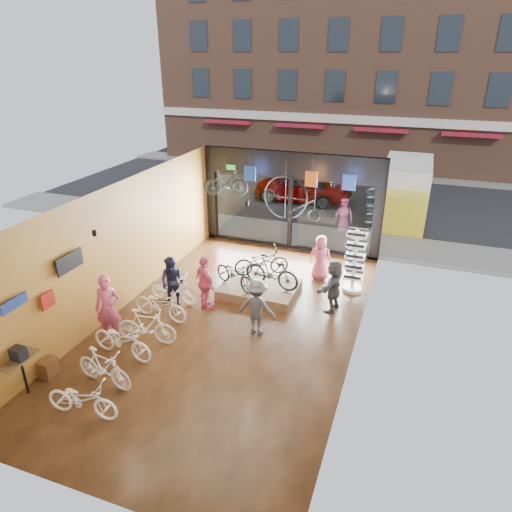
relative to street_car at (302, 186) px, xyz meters
The scene contains 36 objects.
ground_plane 12.08m from the street_car, 85.05° to the right, with size 7.00×12.00×0.04m, color black.
ceiling 12.41m from the street_car, 85.05° to the right, with size 7.00×12.00×0.04m, color black.
wall_left 12.30m from the street_car, 101.68° to the right, with size 0.04×12.00×3.80m, color #B27523.
wall_right 12.88m from the street_car, 69.20° to the right, with size 0.04×12.00×3.80m, color beige.
wall_back 18.08m from the street_car, 86.70° to the right, with size 7.00×0.04×3.80m, color beige.
storefront 6.18m from the street_car, 80.18° to the right, with size 7.00×0.26×3.80m, color black, non-canonical shape.
exit_sign 6.65m from the street_car, 102.54° to the right, with size 0.35×0.06×0.18m, color #198C26.
street_road 3.29m from the street_car, 70.91° to the left, with size 30.00×18.00×0.02m, color black.
sidewalk_near 4.97m from the street_car, 77.79° to the right, with size 30.00×2.40×0.12m, color slate.
sidewalk_far 7.12m from the street_car, 81.56° to the left, with size 30.00×2.00×0.12m, color slate.
opposite_building 11.37m from the street_car, 83.76° to the left, with size 26.00×5.00×14.00m, color brown.
street_car is the anchor object (origin of this frame).
box_truck 5.16m from the street_car, 11.21° to the right, with size 2.10×6.30×2.48m, color silver, non-canonical shape.
floor_bike_0 16.42m from the street_car, 91.97° to the right, with size 0.58×1.66×0.87m, color white.
floor_bike_1 15.43m from the street_car, 92.78° to the right, with size 0.45×1.59×0.96m, color white.
floor_bike_2 14.38m from the street_car, 93.96° to the right, with size 0.63×1.82×0.96m, color white.
floor_bike_3 13.63m from the street_car, 93.09° to the right, with size 0.47×1.66×1.00m, color white.
floor_bike_4 12.48m from the street_car, 94.65° to the right, with size 0.61×1.76×0.93m, color white.
floor_bike_5 11.54m from the street_car, 95.43° to the right, with size 0.50×1.76×1.06m, color white.
display_platform 10.11m from the street_car, 83.18° to the right, with size 2.40×1.80×0.30m, color brown.
display_bike_left 10.41m from the street_car, 87.22° to the right, with size 0.61×1.74×0.91m, color black.
display_bike_mid 10.16m from the street_car, 80.93° to the right, with size 0.51×1.82×1.10m, color black.
display_bike_right 9.34m from the street_car, 83.86° to the right, with size 0.64×1.83×0.96m, color black.
customer_0 13.89m from the street_car, 97.21° to the right, with size 0.69×0.45×1.90m, color #CC4C72.
customer_1 11.67m from the street_car, 95.14° to the right, with size 0.78×0.61×1.60m, color #161C33.
customer_2 11.46m from the street_car, 90.11° to the right, with size 1.01×0.42×1.73m, color #CC4C72.
customer_3 12.33m from the street_car, 81.22° to the right, with size 1.07×0.61×1.65m, color #3F3F44.
customer_4 8.78m from the street_car, 71.49° to the right, with size 0.76×0.50×1.56m, color #CC4C72.
customer_5 10.84m from the street_car, 70.62° to the right, with size 1.52×0.48×1.64m, color #3F3F44.
sunglasses_rack 9.67m from the street_car, 65.63° to the right, with size 0.62×0.51×2.12m, color white, non-canonical shape.
wall_merch 15.68m from the street_car, 98.59° to the right, with size 0.40×2.40×2.60m, color navy, non-canonical shape.
penny_farthing 8.00m from the street_car, 77.99° to the right, with size 1.97×0.06×1.58m, color black, non-canonical shape.
hung_bike 8.12m from the street_car, 96.33° to the right, with size 0.45×1.58×0.95m, color black.
jersey_left 7.16m from the street_car, 92.79° to the right, with size 0.45×0.03×0.55m, color #1E3F99.
jersey_mid 7.42m from the street_car, 73.70° to the right, with size 0.45×0.03×0.55m, color #CC5919.
jersey_right 7.88m from the street_car, 64.05° to the right, with size 0.45×0.03×0.55m, color #1E3F99.
Camera 1 is at (4.45, -10.27, 7.22)m, focal length 32.00 mm.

